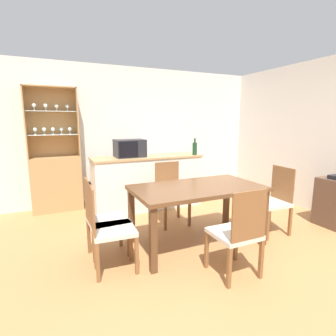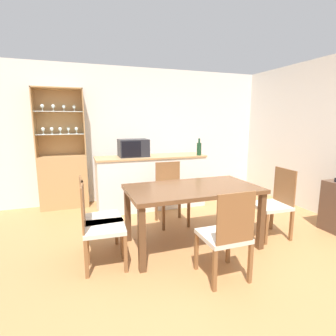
# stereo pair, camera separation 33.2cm
# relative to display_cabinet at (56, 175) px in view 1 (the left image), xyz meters

# --- Properties ---
(ground_plane) EXTENTS (18.00, 18.00, 0.00)m
(ground_plane) POSITION_rel_display_cabinet_xyz_m (1.47, -2.44, -0.63)
(ground_plane) COLOR #B27A47
(wall_back) EXTENTS (6.80, 0.06, 2.55)m
(wall_back) POSITION_rel_display_cabinet_xyz_m (1.47, 0.19, 0.65)
(wall_back) COLOR silver
(wall_back) RESTS_ON ground_plane
(wall_right) EXTENTS (0.06, 4.60, 2.55)m
(wall_right) POSITION_rel_display_cabinet_xyz_m (4.05, -2.14, 0.65)
(wall_right) COLOR silver
(wall_right) RESTS_ON ground_plane
(kitchen_counter) EXTENTS (1.93, 0.58, 0.94)m
(kitchen_counter) POSITION_rel_display_cabinet_xyz_m (1.48, -0.52, -0.16)
(kitchen_counter) COLOR silver
(kitchen_counter) RESTS_ON ground_plane
(display_cabinet) EXTENTS (0.81, 0.33, 2.09)m
(display_cabinet) POSITION_rel_display_cabinet_xyz_m (0.00, 0.00, 0.00)
(display_cabinet) COLOR tan
(display_cabinet) RESTS_ON ground_plane
(dining_table) EXTENTS (1.60, 0.88, 0.75)m
(dining_table) POSITION_rel_display_cabinet_xyz_m (1.55, -2.12, 0.04)
(dining_table) COLOR brown
(dining_table) RESTS_ON ground_plane
(dining_chair_side_right_near) EXTENTS (0.45, 0.45, 0.92)m
(dining_chair_side_right_near) POSITION_rel_display_cabinet_xyz_m (2.69, -2.25, -0.17)
(dining_chair_side_right_near) COLOR beige
(dining_chair_side_right_near) RESTS_ON ground_plane
(dining_chair_side_left_far) EXTENTS (0.44, 0.44, 0.92)m
(dining_chair_side_left_far) POSITION_rel_display_cabinet_xyz_m (0.42, -1.99, -0.17)
(dining_chair_side_left_far) COLOR beige
(dining_chair_side_left_far) RESTS_ON ground_plane
(dining_chair_side_left_near) EXTENTS (0.45, 0.45, 0.92)m
(dining_chair_side_left_near) POSITION_rel_display_cabinet_xyz_m (0.42, -2.24, -0.17)
(dining_chair_side_left_near) COLOR beige
(dining_chair_side_left_near) RESTS_ON ground_plane
(dining_chair_head_near) EXTENTS (0.43, 0.43, 0.92)m
(dining_chair_head_near) POSITION_rel_display_cabinet_xyz_m (1.55, -2.89, -0.17)
(dining_chair_head_near) COLOR beige
(dining_chair_head_near) RESTS_ON ground_plane
(dining_chair_head_far) EXTENTS (0.44, 0.44, 0.92)m
(dining_chair_head_far) POSITION_rel_display_cabinet_xyz_m (1.56, -1.34, -0.17)
(dining_chair_head_far) COLOR beige
(dining_chair_head_far) RESTS_ON ground_plane
(microwave) EXTENTS (0.50, 0.37, 0.30)m
(microwave) POSITION_rel_display_cabinet_xyz_m (1.17, -0.49, 0.46)
(microwave) COLOR #232328
(microwave) RESTS_ON kitchen_counter
(wine_bottle) EXTENTS (0.08, 0.08, 0.30)m
(wine_bottle) POSITION_rel_display_cabinet_xyz_m (2.32, -0.73, 0.43)
(wine_bottle) COLOR #193D23
(wine_bottle) RESTS_ON kitchen_counter
(side_cabinet) EXTENTS (0.51, 0.40, 0.72)m
(side_cabinet) POSITION_rel_display_cabinet_xyz_m (3.77, -2.44, -0.27)
(side_cabinet) COLOR brown
(side_cabinet) RESTS_ON ground_plane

